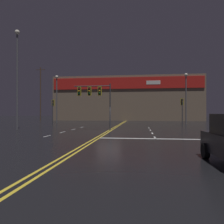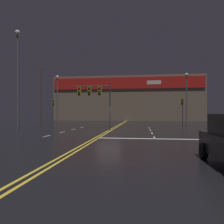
# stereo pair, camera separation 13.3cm
# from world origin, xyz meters

# --- Properties ---
(ground_plane) EXTENTS (200.00, 200.00, 0.00)m
(ground_plane) POSITION_xyz_m (0.00, 0.00, 0.00)
(ground_plane) COLOR black
(road_markings) EXTENTS (12.93, 60.00, 0.01)m
(road_markings) POSITION_xyz_m (0.76, -1.07, 0.00)
(road_markings) COLOR gold
(road_markings) RESTS_ON ground
(traffic_signal_median) EXTENTS (4.07, 0.36, 5.08)m
(traffic_signal_median) POSITION_xyz_m (-1.75, 0.89, 3.96)
(traffic_signal_median) COLOR #38383D
(traffic_signal_median) RESTS_ON ground
(traffic_signal_corner_northwest) EXTENTS (0.42, 0.36, 3.95)m
(traffic_signal_corner_northwest) POSITION_xyz_m (-10.17, 9.88, 2.90)
(traffic_signal_corner_northwest) COLOR #38383D
(traffic_signal_corner_northwest) RESTS_ON ground
(traffic_signal_corner_northeast) EXTENTS (0.42, 0.36, 3.99)m
(traffic_signal_corner_northeast) POSITION_xyz_m (9.27, 10.02, 2.93)
(traffic_signal_corner_northeast) COLOR #38383D
(traffic_signal_corner_northeast) RESTS_ON ground
(streetlight_near_left) EXTENTS (0.56, 0.56, 8.69)m
(streetlight_near_left) POSITION_xyz_m (11.06, 16.16, 5.61)
(streetlight_near_left) COLOR #59595E
(streetlight_near_left) RESTS_ON ground
(streetlight_near_right) EXTENTS (0.56, 0.56, 11.41)m
(streetlight_near_right) POSITION_xyz_m (-10.72, 0.89, 7.10)
(streetlight_near_right) COLOR #59595E
(streetlight_near_right) RESTS_ON ground
(streetlight_median_approach) EXTENTS (0.56, 0.56, 8.82)m
(streetlight_median_approach) POSITION_xyz_m (-12.04, 16.23, 5.68)
(streetlight_median_approach) COLOR #59595E
(streetlight_median_approach) RESTS_ON ground
(building_backdrop) EXTENTS (36.14, 10.23, 10.80)m
(building_backdrop) POSITION_xyz_m (0.00, 33.86, 5.42)
(building_backdrop) COLOR #7A6651
(building_backdrop) RESTS_ON ground
(utility_pole_row) EXTENTS (46.37, 0.26, 12.97)m
(utility_pole_row) POSITION_xyz_m (-0.38, 27.86, 6.24)
(utility_pole_row) COLOR #4C3828
(utility_pole_row) RESTS_ON ground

